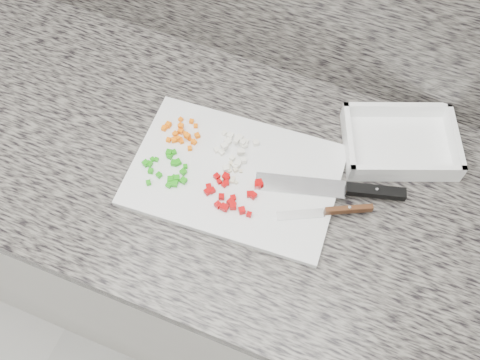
% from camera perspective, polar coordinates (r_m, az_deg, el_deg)
% --- Properties ---
extents(cabinet, '(3.92, 0.62, 0.86)m').
position_cam_1_polar(cabinet, '(1.52, -2.70, -7.23)').
color(cabinet, silver).
rests_on(cabinet, ground).
extents(countertop, '(3.96, 0.64, 0.04)m').
position_cam_1_polar(countertop, '(1.12, -3.65, 1.49)').
color(countertop, '#646058').
rests_on(countertop, cabinet).
extents(cutting_board, '(0.43, 0.30, 0.01)m').
position_cam_1_polar(cutting_board, '(1.07, -0.59, 0.51)').
color(cutting_board, silver).
rests_on(cutting_board, countertop).
extents(carrot_pile, '(0.08, 0.07, 0.02)m').
position_cam_1_polar(carrot_pile, '(1.12, -6.32, 4.97)').
color(carrot_pile, '#FF6E05').
rests_on(carrot_pile, cutting_board).
extents(onion_pile, '(0.08, 0.10, 0.02)m').
position_cam_1_polar(onion_pile, '(1.09, -0.51, 3.38)').
color(onion_pile, white).
rests_on(onion_pile, cutting_board).
extents(green_pepper_pile, '(0.10, 0.10, 0.01)m').
position_cam_1_polar(green_pepper_pile, '(1.08, -7.67, 1.05)').
color(green_pepper_pile, '#1A9A0E').
rests_on(green_pepper_pile, cutting_board).
extents(red_pepper_pile, '(0.11, 0.09, 0.01)m').
position_cam_1_polar(red_pepper_pile, '(1.04, -0.64, -1.50)').
color(red_pepper_pile, '#B10204').
rests_on(red_pepper_pile, cutting_board).
extents(garlic_pile, '(0.04, 0.05, 0.01)m').
position_cam_1_polar(garlic_pile, '(1.07, -0.84, 0.85)').
color(garlic_pile, beige).
rests_on(garlic_pile, cutting_board).
extents(chef_knife, '(0.29, 0.11, 0.02)m').
position_cam_1_polar(chef_knife, '(1.07, 11.61, -0.98)').
color(chef_knife, silver).
rests_on(chef_knife, cutting_board).
extents(paring_knife, '(0.17, 0.10, 0.02)m').
position_cam_1_polar(paring_knife, '(1.04, 10.26, -3.25)').
color(paring_knife, silver).
rests_on(paring_knife, cutting_board).
extents(tray, '(0.27, 0.24, 0.05)m').
position_cam_1_polar(tray, '(1.15, 16.64, 3.76)').
color(tray, white).
rests_on(tray, countertop).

